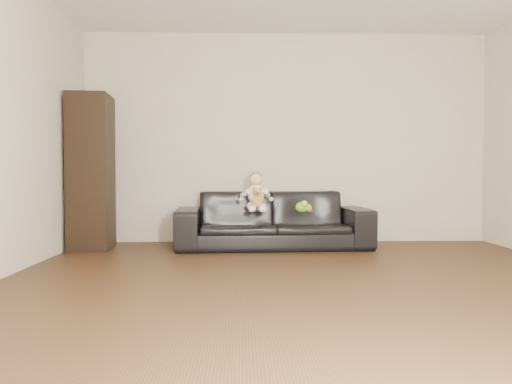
{
  "coord_description": "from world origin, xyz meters",
  "views": [
    {
      "loc": [
        -0.55,
        -3.5,
        0.84
      ],
      "look_at": [
        -0.4,
        2.14,
        0.64
      ],
      "focal_mm": 35.0,
      "sensor_mm": 36.0,
      "label": 1
    }
  ],
  "objects_px": {
    "teddy_bear": "(257,198)",
    "toy_rattle": "(309,209)",
    "toy_blue_disc": "(309,211)",
    "sofa": "(273,219)",
    "toy_green": "(302,207)",
    "cabinet": "(91,172)",
    "baby": "(256,194)"
  },
  "relations": [
    {
      "from": "cabinet",
      "to": "teddy_bear",
      "type": "distance_m",
      "value": 1.91
    },
    {
      "from": "teddy_bear",
      "to": "toy_green",
      "type": "bearing_deg",
      "value": -11.45
    },
    {
      "from": "cabinet",
      "to": "toy_green",
      "type": "distance_m",
      "value": 2.41
    },
    {
      "from": "sofa",
      "to": "toy_blue_disc",
      "type": "bearing_deg",
      "value": -20.28
    },
    {
      "from": "baby",
      "to": "toy_blue_disc",
      "type": "relative_size",
      "value": 4.71
    },
    {
      "from": "baby",
      "to": "toy_rattle",
      "type": "height_order",
      "value": "baby"
    },
    {
      "from": "toy_rattle",
      "to": "toy_blue_disc",
      "type": "distance_m",
      "value": 0.07
    },
    {
      "from": "cabinet",
      "to": "toy_rattle",
      "type": "height_order",
      "value": "cabinet"
    },
    {
      "from": "sofa",
      "to": "teddy_bear",
      "type": "height_order",
      "value": "teddy_bear"
    },
    {
      "from": "toy_green",
      "to": "toy_rattle",
      "type": "bearing_deg",
      "value": 38.43
    },
    {
      "from": "baby",
      "to": "teddy_bear",
      "type": "height_order",
      "value": "baby"
    },
    {
      "from": "sofa",
      "to": "baby",
      "type": "bearing_deg",
      "value": -151.46
    },
    {
      "from": "toy_rattle",
      "to": "sofa",
      "type": "bearing_deg",
      "value": 153.81
    },
    {
      "from": "sofa",
      "to": "toy_green",
      "type": "relative_size",
      "value": 13.37
    },
    {
      "from": "teddy_bear",
      "to": "cabinet",
      "type": "bearing_deg",
      "value": 163.69
    },
    {
      "from": "toy_blue_disc",
      "to": "sofa",
      "type": "bearing_deg",
      "value": 162.39
    },
    {
      "from": "cabinet",
      "to": "toy_blue_disc",
      "type": "distance_m",
      "value": 2.51
    },
    {
      "from": "toy_rattle",
      "to": "toy_blue_disc",
      "type": "relative_size",
      "value": 0.77
    },
    {
      "from": "toy_rattle",
      "to": "cabinet",
      "type": "bearing_deg",
      "value": 176.76
    },
    {
      "from": "baby",
      "to": "sofa",
      "type": "bearing_deg",
      "value": 22.8
    },
    {
      "from": "teddy_bear",
      "to": "toy_rattle",
      "type": "height_order",
      "value": "teddy_bear"
    },
    {
      "from": "sofa",
      "to": "cabinet",
      "type": "height_order",
      "value": "cabinet"
    },
    {
      "from": "cabinet",
      "to": "toy_rattle",
      "type": "bearing_deg",
      "value": -7.73
    },
    {
      "from": "sofa",
      "to": "toy_rattle",
      "type": "height_order",
      "value": "sofa"
    },
    {
      "from": "sofa",
      "to": "toy_green",
      "type": "xyz_separation_m",
      "value": [
        0.3,
        -0.27,
        0.16
      ]
    },
    {
      "from": "sofa",
      "to": "cabinet",
      "type": "distance_m",
      "value": 2.13
    },
    {
      "from": "cabinet",
      "to": "toy_rattle",
      "type": "relative_size",
      "value": 23.76
    },
    {
      "from": "baby",
      "to": "toy_green",
      "type": "distance_m",
      "value": 0.54
    },
    {
      "from": "teddy_bear",
      "to": "toy_green",
      "type": "height_order",
      "value": "teddy_bear"
    },
    {
      "from": "cabinet",
      "to": "teddy_bear",
      "type": "bearing_deg",
      "value": -10.61
    },
    {
      "from": "cabinet",
      "to": "baby",
      "type": "height_order",
      "value": "cabinet"
    },
    {
      "from": "toy_green",
      "to": "toy_rattle",
      "type": "xyz_separation_m",
      "value": [
        0.09,
        0.07,
        -0.02
      ]
    }
  ]
}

